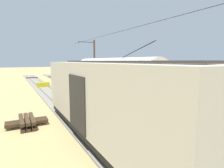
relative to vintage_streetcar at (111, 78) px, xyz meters
The scene contains 12 objects.
ground_plane 2.69m from the vintage_streetcar, 90.00° to the left, with size 220.00×220.00×0.00m, color #9E8956.
track_streetcar_siding 5.57m from the vintage_streetcar, 167.00° to the left, with size 2.80×80.00×0.18m.
track_adjacent_siding 2.49m from the vintage_streetcar, 90.00° to the left, with size 2.80×80.00×0.18m.
track_third_siding 5.57m from the vintage_streetcar, 13.00° to the left, with size 2.80×80.00×0.18m.
vintage_streetcar is the anchor object (origin of this frame).
boxcar_adjacent 9.85m from the vintage_streetcar, 59.59° to the left, with size 2.96×12.42×3.85m.
coach_far_siding 5.37m from the vintage_streetcar, 158.34° to the right, with size 2.96×13.46×3.85m.
catenary_pole_foreground 10.74m from the vintage_streetcar, 103.85° to the right, with size 2.84×0.28×7.27m.
overhead_wire_run 11.63m from the vintage_streetcar, 90.24° to the left, with size 2.64×47.61×0.18m.
switch_stand 8.81m from the vintage_streetcar, 139.01° to the right, with size 0.50×0.30×1.24m.
spare_tie_stack 9.73m from the vintage_streetcar, 28.22° to the left, with size 2.40×2.40×0.54m.
track_end_bumper 13.39m from the vintage_streetcar, 67.92° to the right, with size 1.80×0.60×0.80m, color #B2A519.
Camera 1 is at (9.04, 15.09, 4.02)m, focal length 29.20 mm.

